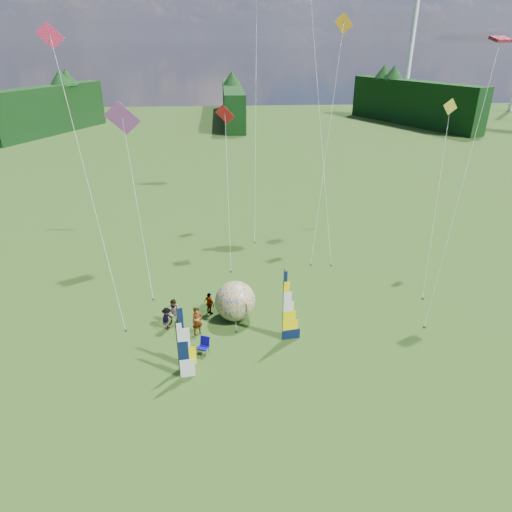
{
  "coord_description": "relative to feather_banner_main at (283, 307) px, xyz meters",
  "views": [
    {
      "loc": [
        -2.74,
        -19.15,
        16.63
      ],
      "look_at": [
        -1.0,
        4.0,
        5.5
      ],
      "focal_mm": 32.0,
      "sensor_mm": 36.0,
      "label": 1
    }
  ],
  "objects": [
    {
      "name": "spectator_c",
      "position": [
        -7.05,
        1.73,
        -1.59
      ],
      "size": [
        0.74,
        1.05,
        1.53
      ],
      "primitive_type": "imported",
      "rotation": [
        0.0,
        0.0,
        1.15
      ],
      "color": "#66594C",
      "rests_on": "ground"
    },
    {
      "name": "small_kite_orange",
      "position": [
        5.3,
        14.21,
        7.17
      ],
      "size": [
        7.46,
        12.04,
        19.04
      ],
      "primitive_type": null,
      "rotation": [
        0.0,
        0.0,
        0.12
      ],
      "color": "orange",
      "rests_on": "ground"
    },
    {
      "name": "kite_rainbow_delta",
      "position": [
        -9.56,
        9.4,
        4.32
      ],
      "size": [
        7.81,
        13.04,
        13.35
      ],
      "primitive_type": null,
      "rotation": [
        0.0,
        0.0,
        0.1
      ],
      "color": "red",
      "rests_on": "ground"
    },
    {
      "name": "side_banner_left",
      "position": [
        -5.91,
        -2.08,
        -0.43
      ],
      "size": [
        1.06,
        0.3,
        3.86
      ],
      "primitive_type": null,
      "rotation": [
        0.0,
        0.0,
        0.19
      ],
      "color": "#FFE000",
      "rests_on": "ground"
    },
    {
      "name": "treeline_ring",
      "position": [
        -0.56,
        -3.49,
        1.64
      ],
      "size": [
        210.0,
        210.0,
        8.0
      ],
      "primitive_type": null,
      "color": "black",
      "rests_on": "ground"
    },
    {
      "name": "spectator_a",
      "position": [
        -5.13,
        1.04,
        -1.42
      ],
      "size": [
        0.81,
        0.71,
        1.87
      ],
      "primitive_type": "imported",
      "rotation": [
        0.0,
        0.0,
        0.47
      ],
      "color": "#66594C",
      "rests_on": "ground"
    },
    {
      "name": "small_kite_pink",
      "position": [
        -11.67,
        5.6,
        6.68
      ],
      "size": [
        9.63,
        12.08,
        18.08
      ],
      "primitive_type": null,
      "rotation": [
        0.0,
        0.0,
        0.32
      ],
      "color": "#EE265A",
      "rests_on": "ground"
    },
    {
      "name": "small_kite_yellow",
      "position": [
        12.12,
        7.75,
        4.18
      ],
      "size": [
        7.56,
        10.52,
        13.08
      ],
      "primitive_type": null,
      "rotation": [
        0.0,
        0.0,
        0.26
      ],
      "color": "gold",
      "rests_on": "ground"
    },
    {
      "name": "camp_chair",
      "position": [
        -4.73,
        -0.98,
        -1.83
      ],
      "size": [
        0.8,
        0.8,
        1.05
      ],
      "primitive_type": null,
      "rotation": [
        0.0,
        0.0,
        -0.41
      ],
      "color": "#070459",
      "rests_on": "ground"
    },
    {
      "name": "feather_banner_main",
      "position": [
        0.0,
        0.0,
        0.0
      ],
      "size": [
        1.28,
        0.29,
        4.71
      ],
      "primitive_type": null,
      "rotation": [
        0.0,
        0.0,
        0.15
      ],
      "color": "#091538",
      "rests_on": "ground"
    },
    {
      "name": "spectator_d",
      "position": [
        -4.43,
        3.27,
        -1.56
      ],
      "size": [
        0.9,
        0.96,
        1.6
      ],
      "primitive_type": "imported",
      "rotation": [
        0.0,
        0.0,
        2.29
      ],
      "color": "#66594C",
      "rests_on": "ground"
    },
    {
      "name": "ground",
      "position": [
        -0.56,
        -3.49,
        -2.36
      ],
      "size": [
        220.0,
        220.0,
        0.0
      ],
      "primitive_type": "plane",
      "color": "#3C651D",
      "rests_on": "ground"
    },
    {
      "name": "kite_whale",
      "position": [
        4.94,
        16.26,
        9.37
      ],
      "size": [
        9.7,
        16.67,
        23.46
      ],
      "primitive_type": null,
      "rotation": [
        0.0,
        0.0,
        -0.39
      ],
      "color": "black",
      "rests_on": "ground"
    },
    {
      "name": "side_banner_far",
      "position": [
        -5.93,
        -2.97,
        -0.6
      ],
      "size": [
        1.04,
        0.2,
        3.51
      ],
      "primitive_type": null,
      "rotation": [
        0.0,
        0.0,
        0.1
      ],
      "color": "white",
      "rests_on": "ground"
    },
    {
      "name": "small_kite_green",
      "position": [
        -0.11,
        20.15,
        8.58
      ],
      "size": [
        4.13,
        13.63,
        21.87
      ],
      "primitive_type": null,
      "rotation": [
        0.0,
        0.0,
        -0.05
      ],
      "color": "green",
      "rests_on": "ground"
    },
    {
      "name": "bol_inflatable",
      "position": [
        -2.74,
        2.62,
        -1.04
      ],
      "size": [
        3.18,
        3.18,
        2.63
      ],
      "primitive_type": "sphere",
      "rotation": [
        0.0,
        0.0,
        -0.24
      ],
      "color": "#0D1E99",
      "rests_on": "ground"
    },
    {
      "name": "small_kite_red",
      "position": [
        -2.91,
        12.45,
        3.84
      ],
      "size": [
        5.53,
        9.68,
        12.39
      ],
      "primitive_type": null,
      "rotation": [
        0.0,
        0.0,
        -0.32
      ],
      "color": "red",
      "rests_on": "ground"
    },
    {
      "name": "spectator_b",
      "position": [
        -6.6,
        2.15,
        -1.43
      ],
      "size": [
        0.91,
        0.47,
        1.85
      ],
      "primitive_type": "imported",
      "rotation": [
        0.0,
        0.0,
        -0.03
      ],
      "color": "#66594C",
      "rests_on": "ground"
    },
    {
      "name": "turbine_right",
      "position": [
        44.44,
        98.51,
        12.64
      ],
      "size": [
        8.0,
        1.2,
        30.0
      ],
      "primitive_type": null,
      "color": "silver",
      "rests_on": "ground"
    },
    {
      "name": "kite_parafoil",
      "position": [
        11.39,
        3.5,
        6.69
      ],
      "size": [
        9.81,
        10.68,
        18.09
      ],
      "primitive_type": null,
      "rotation": [
        0.0,
        0.0,
        0.31
      ],
      "color": "red",
      "rests_on": "ground"
    }
  ]
}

